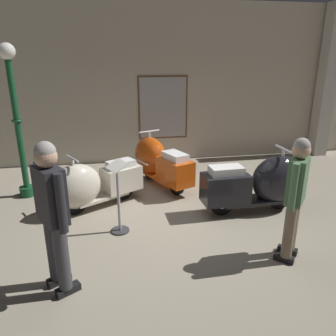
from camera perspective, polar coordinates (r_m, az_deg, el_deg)
ground_plane at (r=5.35m, az=1.03°, el=-9.16°), size 60.00×60.00×0.00m
showroom_back_wall at (r=8.14m, az=-2.59°, el=14.33°), size 18.00×0.63×3.76m
scooter_0 at (r=5.72m, az=-13.22°, el=-2.83°), size 1.63×1.18×0.99m
scooter_1 at (r=6.70m, az=-1.87°, el=1.22°), size 1.13×1.80×1.06m
scooter_2 at (r=5.72m, az=16.13°, el=-2.56°), size 1.81×0.61×1.09m
lamppost at (r=6.41m, az=-24.91°, el=7.95°), size 0.28×0.28×2.74m
visitor_0 at (r=3.65m, az=-19.55°, el=-6.77°), size 0.41×0.51×1.73m
visitor_1 at (r=4.32m, az=21.38°, el=-3.90°), size 0.41×0.44×1.62m
info_stanchion at (r=4.90m, az=-8.59°, el=-6.14°), size 0.34×0.39×1.11m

